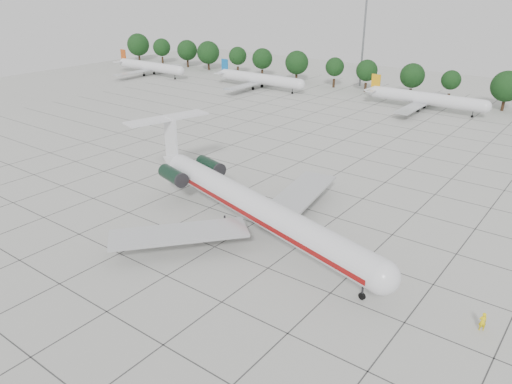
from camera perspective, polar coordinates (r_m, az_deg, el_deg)
ground at (r=66.62m, az=-0.18°, el=-3.58°), size 260.00×260.00×0.00m
apron_joints at (r=77.97m, az=6.51°, el=0.44°), size 170.00×170.00×0.02m
main_airliner at (r=63.69m, az=-1.21°, el=-1.10°), size 45.32×34.91×10.79m
ground_crew at (r=51.93m, az=24.48°, el=-13.32°), size 0.84×0.78×1.94m
bg_airliner_a at (r=173.43m, az=-12.00°, el=13.84°), size 28.24×27.20×7.40m
bg_airliner_b at (r=148.61m, az=0.42°, el=12.80°), size 28.24×27.20×7.40m
bg_airliner_c at (r=130.26m, az=18.80°, el=10.06°), size 28.24×27.20×7.40m
tree_line at (r=142.64m, az=17.44°, el=12.57°), size 249.86×8.44×10.22m
floodlight_mast at (r=154.90m, az=12.21°, el=16.99°), size 1.60×1.60×25.45m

